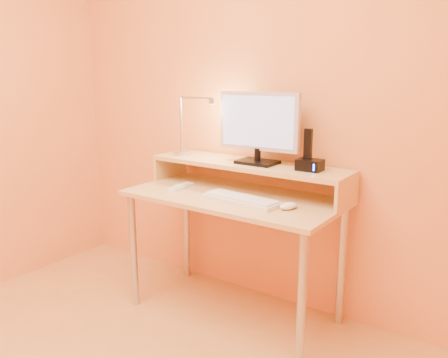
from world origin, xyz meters
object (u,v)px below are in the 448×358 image
Objects in this scene: monitor_panel at (259,121)px; lamp_base at (182,153)px; keyboard at (241,200)px; remote_control at (181,187)px; phone_dock at (310,165)px; mouse at (288,206)px.

monitor_panel is 0.58m from lamp_base.
remote_control is (-0.44, 0.04, -0.00)m from keyboard.
phone_dock reaches higher than mouse.
keyboard reaches higher than remote_control.
remote_control is (-0.71, -0.21, -0.18)m from phone_dock.
monitor_panel reaches higher than remote_control.
lamp_base is at bearing -173.50° from mouse.
lamp_base reaches higher than mouse.
lamp_base is (-0.53, -0.04, -0.23)m from monitor_panel.
keyboard is at bearing -10.86° from remote_control.
mouse is (0.84, -0.19, -0.15)m from lamp_base.
mouse is at bearing 12.19° from keyboard.
lamp_base is 0.28m from remote_control.
monitor_panel is at bearing 162.90° from mouse.
monitor_panel reaches higher than keyboard.
mouse reaches higher than keyboard.
remote_control is at bearing -179.46° from keyboard.
phone_dock is (0.32, -0.01, -0.21)m from monitor_panel.
phone_dock reaches higher than lamp_base.
mouse is (-0.01, -0.22, -0.17)m from phone_dock.
monitor_panel is 2.40× the size of remote_control.
phone_dock is at bearing -6.86° from monitor_panel.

